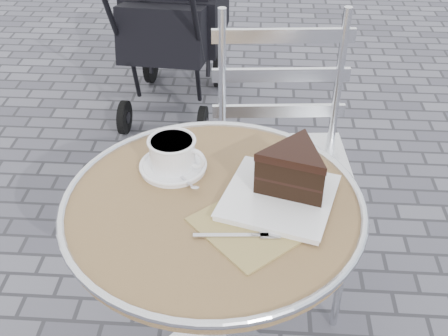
# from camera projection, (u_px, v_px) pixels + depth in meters

# --- Properties ---
(cafe_table) EXTENTS (0.72, 0.72, 0.74)m
(cafe_table) POSITION_uv_depth(u_px,v_px,m) (214.00, 253.00, 1.41)
(cafe_table) COLOR silver
(cafe_table) RESTS_ON ground
(cappuccino_set) EXTENTS (0.17, 0.18, 0.09)m
(cappuccino_set) POSITION_uv_depth(u_px,v_px,m) (173.00, 156.00, 1.40)
(cappuccino_set) COLOR white
(cappuccino_set) RESTS_ON cafe_table
(cake_plate_set) EXTENTS (0.38, 0.40, 0.13)m
(cake_plate_set) POSITION_uv_depth(u_px,v_px,m) (289.00, 177.00, 1.30)
(cake_plate_set) COLOR #9C8255
(cake_plate_set) RESTS_ON cafe_table
(bistro_chair) EXTENTS (0.48, 0.48, 0.98)m
(bistro_chair) POSITION_uv_depth(u_px,v_px,m) (281.00, 130.00, 1.81)
(bistro_chair) COLOR silver
(bistro_chair) RESTS_ON ground
(baby_stroller) EXTENTS (0.51, 0.99, 1.00)m
(baby_stroller) POSITION_uv_depth(u_px,v_px,m) (174.00, 26.00, 2.91)
(baby_stroller) COLOR black
(baby_stroller) RESTS_ON ground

